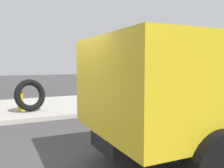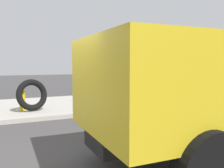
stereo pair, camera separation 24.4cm
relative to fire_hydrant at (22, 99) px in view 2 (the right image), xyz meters
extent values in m
plane|color=#423F3F|center=(0.63, -5.49, -0.58)|extent=(80.00, 80.00, 0.00)
cube|color=#ADA89E|center=(0.63, 1.01, -0.51)|extent=(36.00, 5.00, 0.15)
cylinder|color=yellow|center=(0.00, 0.01, -0.12)|extent=(0.22, 0.22, 0.62)
sphere|color=yellow|center=(0.00, 0.01, 0.25)|extent=(0.26, 0.26, 0.26)
cylinder|color=yellow|center=(0.00, -0.19, -0.05)|extent=(0.10, 0.18, 0.10)
cylinder|color=yellow|center=(0.00, 0.21, -0.05)|extent=(0.10, 0.18, 0.10)
cylinder|color=yellow|center=(0.00, -0.19, -0.12)|extent=(0.12, 0.18, 0.12)
torus|color=black|center=(0.33, -0.25, 0.19)|extent=(1.29, 0.78, 1.24)
cube|color=gold|center=(2.94, -6.44, 1.02)|extent=(4.86, 2.61, 1.60)
cylinder|color=black|center=(1.77, -5.16, -0.03)|extent=(1.11, 0.33, 1.10)
camera|label=1|loc=(-0.99, -9.83, 1.37)|focal=39.09mm
camera|label=2|loc=(-0.77, -9.94, 1.37)|focal=39.09mm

